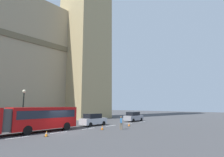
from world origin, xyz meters
TOP-DOWN VIEW (x-y plane):
  - ground_plane at (0.00, 0.00)m, footprint 160.00×160.00m
  - lane_centre_marking at (1.92, 0.00)m, footprint 34.40×0.16m
  - articulated_bus at (-5.73, 1.99)m, footprint 16.83×2.54m
  - sedan_lead at (7.07, 2.12)m, footprint 4.40×1.86m
  - sedan_trailing at (17.53, 1.70)m, footprint 4.40×1.86m
  - traffic_cone_west at (-2.82, -1.51)m, footprint 0.36×0.36m
  - traffic_cone_middle at (4.53, -2.28)m, footprint 0.36×0.36m
  - traffic_cone_east at (10.14, -2.49)m, footprint 0.36×0.36m
  - street_lamp at (-1.93, 6.50)m, footprint 0.44×0.44m
  - pedestrian_near_cones at (6.41, -3.90)m, footprint 0.46×0.44m

SIDE VIEW (x-z plane):
  - ground_plane at x=0.00m, z-range 0.00..0.00m
  - lane_centre_marking at x=1.92m, z-range 0.00..0.01m
  - traffic_cone_west at x=-2.82m, z-range -0.01..0.57m
  - traffic_cone_middle at x=4.53m, z-range -0.01..0.57m
  - traffic_cone_east at x=10.14m, z-range -0.01..0.57m
  - pedestrian_near_cones at x=6.41m, z-range 0.07..1.76m
  - sedan_lead at x=7.07m, z-range -0.01..1.84m
  - sedan_trailing at x=17.53m, z-range -0.01..1.84m
  - articulated_bus at x=-5.73m, z-range 0.30..3.20m
  - street_lamp at x=-1.93m, z-range 0.42..5.69m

